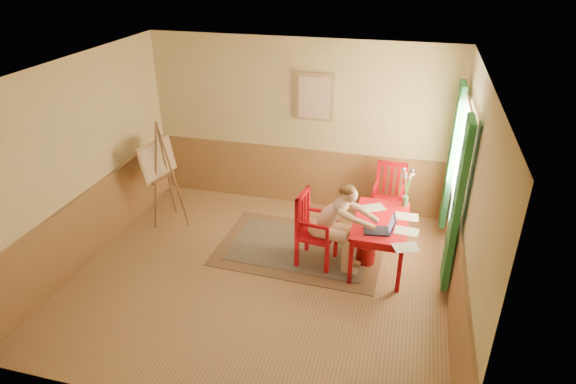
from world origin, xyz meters
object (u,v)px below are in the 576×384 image
(table, at_px, (381,225))
(laptop, at_px, (381,228))
(chair_left, at_px, (313,229))
(easel, at_px, (160,164))
(chair_back, at_px, (388,197))
(figure, at_px, (336,222))

(table, height_order, laptop, laptop)
(chair_left, relative_size, laptop, 2.51)
(chair_left, xyz_separation_m, easel, (-2.56, 0.54, 0.47))
(chair_back, relative_size, figure, 0.82)
(table, xyz_separation_m, laptop, (0.02, -0.31, 0.14))
(table, bearing_deg, chair_back, 88.19)
(easel, bearing_deg, figure, -11.20)
(laptop, height_order, easel, easel)
(chair_left, bearing_deg, chair_back, 53.07)
(table, distance_m, easel, 3.50)
(figure, relative_size, easel, 0.76)
(chair_left, relative_size, figure, 0.83)
(table, xyz_separation_m, easel, (-3.46, 0.37, 0.37))
(figure, height_order, laptop, figure)
(chair_left, xyz_separation_m, chair_back, (0.93, 1.24, -0.01))
(laptop, distance_m, easel, 3.56)
(chair_back, bearing_deg, chair_left, -126.93)
(chair_back, bearing_deg, easel, -168.59)
(easel, bearing_deg, table, -6.10)
(figure, xyz_separation_m, laptop, (0.61, -0.11, 0.06))
(table, bearing_deg, laptop, -85.54)
(laptop, bearing_deg, chair_left, 171.21)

